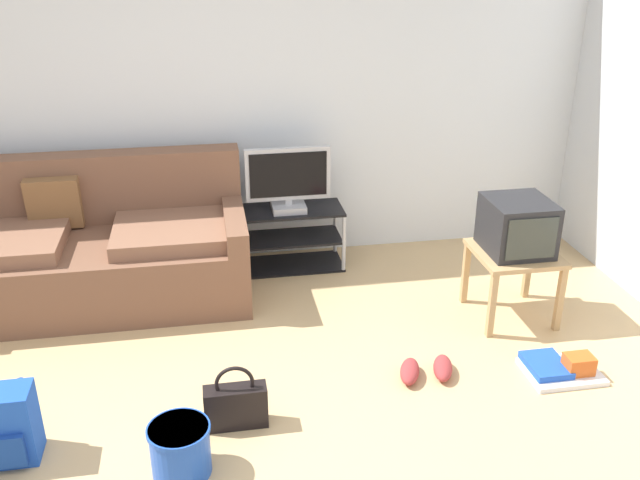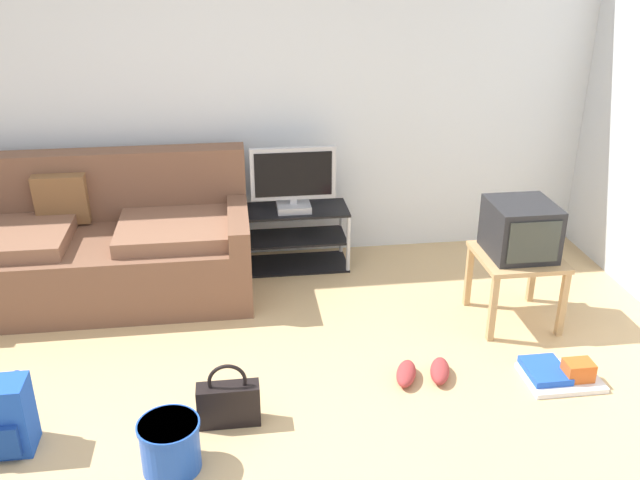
{
  "view_description": "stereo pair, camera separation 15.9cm",
  "coord_description": "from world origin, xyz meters",
  "px_view_note": "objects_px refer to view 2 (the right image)",
  "views": [
    {
      "loc": [
        0.07,
        -2.64,
        2.36
      ],
      "look_at": [
        0.74,
        1.18,
        0.63
      ],
      "focal_mm": 38.79,
      "sensor_mm": 36.0,
      "label": 1
    },
    {
      "loc": [
        0.23,
        -2.67,
        2.36
      ],
      "look_at": [
        0.74,
        1.18,
        0.63
      ],
      "focal_mm": 38.79,
      "sensor_mm": 36.0,
      "label": 2
    }
  ],
  "objects_px": {
    "tv_stand": "(294,238)",
    "side_table": "(517,265)",
    "handbag": "(229,402)",
    "sneakers_pair": "(423,372)",
    "flat_tv": "(293,180)",
    "cleaning_bucket": "(170,443)",
    "crt_tv": "(520,229)",
    "couch": "(99,248)",
    "floor_tray": "(560,374)"
  },
  "relations": [
    {
      "from": "flat_tv",
      "to": "cleaning_bucket",
      "type": "xyz_separation_m",
      "value": [
        -0.8,
        -2.1,
        -0.57
      ]
    },
    {
      "from": "side_table",
      "to": "tv_stand",
      "type": "bearing_deg",
      "value": 143.48
    },
    {
      "from": "side_table",
      "to": "floor_tray",
      "type": "distance_m",
      "value": 0.78
    },
    {
      "from": "cleaning_bucket",
      "to": "tv_stand",
      "type": "bearing_deg",
      "value": 69.37
    },
    {
      "from": "tv_stand",
      "to": "crt_tv",
      "type": "xyz_separation_m",
      "value": [
        1.35,
        -0.98,
        0.41
      ]
    },
    {
      "from": "sneakers_pair",
      "to": "cleaning_bucket",
      "type": "bearing_deg",
      "value": -158.7
    },
    {
      "from": "handbag",
      "to": "sneakers_pair",
      "type": "bearing_deg",
      "value": 12.49
    },
    {
      "from": "tv_stand",
      "to": "side_table",
      "type": "bearing_deg",
      "value": -36.52
    },
    {
      "from": "tv_stand",
      "to": "crt_tv",
      "type": "relative_size",
      "value": 1.92
    },
    {
      "from": "flat_tv",
      "to": "tv_stand",
      "type": "bearing_deg",
      "value": 90.0
    },
    {
      "from": "flat_tv",
      "to": "cleaning_bucket",
      "type": "height_order",
      "value": "flat_tv"
    },
    {
      "from": "crt_tv",
      "to": "floor_tray",
      "type": "xyz_separation_m",
      "value": [
        0.02,
        -0.71,
        -0.6
      ]
    },
    {
      "from": "couch",
      "to": "crt_tv",
      "type": "height_order",
      "value": "couch"
    },
    {
      "from": "handbag",
      "to": "sneakers_pair",
      "type": "xyz_separation_m",
      "value": [
        1.11,
        0.25,
        -0.08
      ]
    },
    {
      "from": "crt_tv",
      "to": "tv_stand",
      "type": "bearing_deg",
      "value": 143.92
    },
    {
      "from": "side_table",
      "to": "crt_tv",
      "type": "xyz_separation_m",
      "value": [
        0.0,
        0.02,
        0.25
      ]
    },
    {
      "from": "couch",
      "to": "sneakers_pair",
      "type": "xyz_separation_m",
      "value": [
        1.98,
        -1.34,
        -0.3
      ]
    },
    {
      "from": "flat_tv",
      "to": "crt_tv",
      "type": "distance_m",
      "value": 1.66
    },
    {
      "from": "tv_stand",
      "to": "cleaning_bucket",
      "type": "relative_size",
      "value": 2.73
    },
    {
      "from": "cleaning_bucket",
      "to": "floor_tray",
      "type": "xyz_separation_m",
      "value": [
        2.17,
        0.43,
        -0.1
      ]
    },
    {
      "from": "couch",
      "to": "floor_tray",
      "type": "distance_m",
      "value": 3.14
    },
    {
      "from": "flat_tv",
      "to": "side_table",
      "type": "height_order",
      "value": "flat_tv"
    },
    {
      "from": "crt_tv",
      "to": "couch",
      "type": "bearing_deg",
      "value": 164.83
    },
    {
      "from": "handbag",
      "to": "cleaning_bucket",
      "type": "distance_m",
      "value": 0.41
    },
    {
      "from": "couch",
      "to": "tv_stand",
      "type": "bearing_deg",
      "value": 9.77
    },
    {
      "from": "handbag",
      "to": "cleaning_bucket",
      "type": "bearing_deg",
      "value": -133.28
    },
    {
      "from": "couch",
      "to": "floor_tray",
      "type": "bearing_deg",
      "value": -27.8
    },
    {
      "from": "flat_tv",
      "to": "side_table",
      "type": "xyz_separation_m",
      "value": [
        1.35,
        -0.98,
        -0.31
      ]
    },
    {
      "from": "tv_stand",
      "to": "side_table",
      "type": "xyz_separation_m",
      "value": [
        1.35,
        -1.0,
        0.16
      ]
    },
    {
      "from": "sneakers_pair",
      "to": "flat_tv",
      "type": "bearing_deg",
      "value": 110.74
    },
    {
      "from": "couch",
      "to": "handbag",
      "type": "height_order",
      "value": "couch"
    },
    {
      "from": "tv_stand",
      "to": "cleaning_bucket",
      "type": "xyz_separation_m",
      "value": [
        -0.8,
        -2.12,
        -0.09
      ]
    },
    {
      "from": "side_table",
      "to": "crt_tv",
      "type": "relative_size",
      "value": 1.22
    },
    {
      "from": "tv_stand",
      "to": "sneakers_pair",
      "type": "xyz_separation_m",
      "value": [
        0.59,
        -1.58,
        -0.19
      ]
    },
    {
      "from": "couch",
      "to": "crt_tv",
      "type": "bearing_deg",
      "value": -15.17
    },
    {
      "from": "couch",
      "to": "tv_stand",
      "type": "height_order",
      "value": "couch"
    },
    {
      "from": "flat_tv",
      "to": "sneakers_pair",
      "type": "relative_size",
      "value": 1.62
    },
    {
      "from": "handbag",
      "to": "floor_tray",
      "type": "relative_size",
      "value": 0.86
    },
    {
      "from": "couch",
      "to": "handbag",
      "type": "bearing_deg",
      "value": -61.23
    },
    {
      "from": "crt_tv",
      "to": "cleaning_bucket",
      "type": "relative_size",
      "value": 1.42
    },
    {
      "from": "couch",
      "to": "handbag",
      "type": "xyz_separation_m",
      "value": [
        0.87,
        -1.59,
        -0.21
      ]
    },
    {
      "from": "handbag",
      "to": "cleaning_bucket",
      "type": "height_order",
      "value": "handbag"
    },
    {
      "from": "crt_tv",
      "to": "sneakers_pair",
      "type": "bearing_deg",
      "value": -141.8
    },
    {
      "from": "couch",
      "to": "tv_stand",
      "type": "xyz_separation_m",
      "value": [
        1.39,
        0.24,
        -0.11
      ]
    },
    {
      "from": "flat_tv",
      "to": "sneakers_pair",
      "type": "distance_m",
      "value": 1.79
    },
    {
      "from": "flat_tv",
      "to": "crt_tv",
      "type": "xyz_separation_m",
      "value": [
        1.35,
        -0.96,
        -0.06
      ]
    },
    {
      "from": "cleaning_bucket",
      "to": "floor_tray",
      "type": "height_order",
      "value": "cleaning_bucket"
    },
    {
      "from": "tv_stand",
      "to": "handbag",
      "type": "height_order",
      "value": "tv_stand"
    },
    {
      "from": "side_table",
      "to": "crt_tv",
      "type": "bearing_deg",
      "value": 90.0
    },
    {
      "from": "couch",
      "to": "handbag",
      "type": "relative_size",
      "value": 5.75
    }
  ]
}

